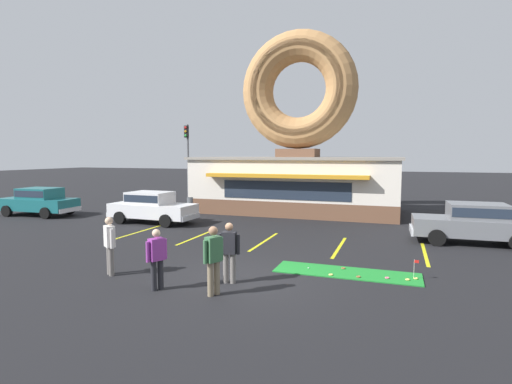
% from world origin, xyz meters
% --- Properties ---
extents(ground_plane, '(160.00, 160.00, 0.00)m').
position_xyz_m(ground_plane, '(0.00, 0.00, 0.00)').
color(ground_plane, black).
extents(donut_shop_building, '(12.30, 6.75, 10.96)m').
position_xyz_m(donut_shop_building, '(-1.66, 13.94, 3.74)').
color(donut_shop_building, brown).
rests_on(donut_shop_building, ground).
extents(putting_mat, '(4.21, 1.23, 0.03)m').
position_xyz_m(putting_mat, '(2.81, 1.70, 0.01)').
color(putting_mat, '#1E842D').
rests_on(putting_mat, ground).
extents(mini_donut_near_left, '(0.13, 0.13, 0.04)m').
position_xyz_m(mini_donut_near_left, '(4.50, 1.50, 0.05)').
color(mini_donut_near_left, '#E5C666').
rests_on(mini_donut_near_left, putting_mat).
extents(mini_donut_near_right, '(0.13, 0.13, 0.04)m').
position_xyz_m(mini_donut_near_right, '(2.68, 2.03, 0.05)').
color(mini_donut_near_right, brown).
rests_on(mini_donut_near_right, putting_mat).
extents(mini_donut_mid_left, '(0.13, 0.13, 0.04)m').
position_xyz_m(mini_donut_mid_left, '(4.71, 1.69, 0.05)').
color(mini_donut_mid_left, '#E5C666').
rests_on(mini_donut_mid_left, putting_mat).
extents(mini_donut_mid_centre, '(0.13, 0.13, 0.04)m').
position_xyz_m(mini_donut_mid_centre, '(3.19, 1.31, 0.05)').
color(mini_donut_mid_centre, brown).
rests_on(mini_donut_mid_centre, putting_mat).
extents(mini_donut_mid_right, '(0.13, 0.13, 0.04)m').
position_xyz_m(mini_donut_mid_right, '(2.42, 1.25, 0.05)').
color(mini_donut_mid_right, '#E5C666').
rests_on(mini_donut_mid_right, putting_mat).
extents(mini_donut_far_left, '(0.13, 0.13, 0.04)m').
position_xyz_m(mini_donut_far_left, '(3.96, 1.47, 0.05)').
color(mini_donut_far_left, '#D8667F').
rests_on(mini_donut_far_left, putting_mat).
extents(golf_ball, '(0.04, 0.04, 0.04)m').
position_xyz_m(golf_ball, '(1.67, 1.70, 0.05)').
color(golf_ball, white).
rests_on(golf_ball, putting_mat).
extents(putting_flag_pin, '(0.13, 0.01, 0.55)m').
position_xyz_m(putting_flag_pin, '(4.70, 1.68, 0.44)').
color(putting_flag_pin, silver).
rests_on(putting_flag_pin, putting_mat).
extents(car_grey, '(4.60, 2.06, 1.60)m').
position_xyz_m(car_grey, '(7.04, 7.40, 0.87)').
color(car_grey, slate).
rests_on(car_grey, ground).
extents(car_white, '(4.61, 2.08, 1.60)m').
position_xyz_m(car_white, '(-7.70, 7.30, 0.87)').
color(car_white, silver).
rests_on(car_white, ground).
extents(car_teal, '(4.64, 2.14, 1.60)m').
position_xyz_m(car_teal, '(-15.29, 7.26, 0.87)').
color(car_teal, '#196066').
rests_on(car_teal, ground).
extents(pedestrian_blue_sweater_man, '(0.59, 0.29, 1.66)m').
position_xyz_m(pedestrian_blue_sweater_man, '(-0.09, -0.29, 0.92)').
color(pedestrian_blue_sweater_man, slate).
rests_on(pedestrian_blue_sweater_man, ground).
extents(pedestrian_hooded_kid, '(0.50, 0.42, 1.71)m').
position_xyz_m(pedestrian_hooded_kid, '(-3.65, -0.77, 0.95)').
color(pedestrian_hooded_kid, slate).
rests_on(pedestrian_hooded_kid, ground).
extents(pedestrian_leather_jacket_man, '(0.39, 0.54, 1.59)m').
position_xyz_m(pedestrian_leather_jacket_man, '(-1.64, -1.41, 0.88)').
color(pedestrian_leather_jacket_man, '#232328').
rests_on(pedestrian_leather_jacket_man, ground).
extents(pedestrian_clipboard_woman, '(0.39, 0.54, 1.74)m').
position_xyz_m(pedestrian_clipboard_woman, '(-0.08, -1.29, 0.97)').
color(pedestrian_clipboard_woman, '#7F7056').
rests_on(pedestrian_clipboard_woman, ground).
extents(trash_bin, '(0.57, 0.57, 0.97)m').
position_xyz_m(trash_bin, '(-7.53, 11.20, 0.50)').
color(trash_bin, '#51565B').
rests_on(trash_bin, ground).
extents(traffic_light_pole, '(0.28, 0.47, 5.80)m').
position_xyz_m(traffic_light_pole, '(-11.02, 17.00, 3.71)').
color(traffic_light_pole, '#595B60').
rests_on(traffic_light_pole, ground).
extents(parking_stripe_far_left, '(0.12, 3.60, 0.01)m').
position_xyz_m(parking_stripe_far_left, '(-6.85, 5.00, 0.00)').
color(parking_stripe_far_left, yellow).
rests_on(parking_stripe_far_left, ground).
extents(parking_stripe_left, '(0.12, 3.60, 0.01)m').
position_xyz_m(parking_stripe_left, '(-3.85, 5.00, 0.00)').
color(parking_stripe_left, yellow).
rests_on(parking_stripe_left, ground).
extents(parking_stripe_mid_left, '(0.12, 3.60, 0.01)m').
position_xyz_m(parking_stripe_mid_left, '(-0.85, 5.00, 0.00)').
color(parking_stripe_mid_left, yellow).
rests_on(parking_stripe_mid_left, ground).
extents(parking_stripe_centre, '(0.12, 3.60, 0.01)m').
position_xyz_m(parking_stripe_centre, '(2.15, 5.00, 0.00)').
color(parking_stripe_centre, yellow).
rests_on(parking_stripe_centre, ground).
extents(parking_stripe_mid_right, '(0.12, 3.60, 0.01)m').
position_xyz_m(parking_stripe_mid_right, '(5.15, 5.00, 0.00)').
color(parking_stripe_mid_right, yellow).
rests_on(parking_stripe_mid_right, ground).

